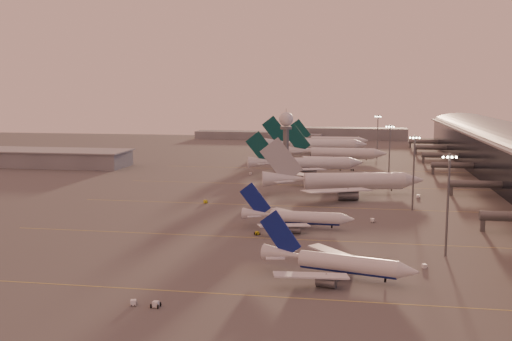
# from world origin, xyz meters

# --- Properties ---
(ground) EXTENTS (700.00, 700.00, 0.00)m
(ground) POSITION_xyz_m (0.00, 0.00, 0.00)
(ground) COLOR #504D4E
(ground) RESTS_ON ground
(taxiway_markings) EXTENTS (180.00, 185.25, 0.02)m
(taxiway_markings) POSITION_xyz_m (30.00, 56.00, 0.01)
(taxiway_markings) COLOR #D6C14B
(taxiway_markings) RESTS_ON ground
(hangar) EXTENTS (82.00, 27.00, 8.50)m
(hangar) POSITION_xyz_m (-120.00, 140.00, 4.32)
(hangar) COLOR slate
(hangar) RESTS_ON ground
(radar_tower) EXTENTS (6.40, 6.40, 31.10)m
(radar_tower) POSITION_xyz_m (5.00, 120.00, 20.95)
(radar_tower) COLOR slate
(radar_tower) RESTS_ON ground
(mast_a) EXTENTS (3.60, 0.56, 25.00)m
(mast_a) POSITION_xyz_m (58.00, 0.00, 13.74)
(mast_a) COLOR slate
(mast_a) RESTS_ON ground
(mast_b) EXTENTS (3.60, 0.56, 25.00)m
(mast_b) POSITION_xyz_m (55.00, 55.00, 13.74)
(mast_b) COLOR slate
(mast_b) RESTS_ON ground
(mast_c) EXTENTS (3.60, 0.56, 25.00)m
(mast_c) POSITION_xyz_m (50.00, 110.00, 13.74)
(mast_c) COLOR slate
(mast_c) RESTS_ON ground
(mast_d) EXTENTS (3.60, 0.56, 25.00)m
(mast_d) POSITION_xyz_m (48.00, 200.00, 13.74)
(mast_d) COLOR slate
(mast_d) RESTS_ON ground
(distant_horizon) EXTENTS (165.00, 37.50, 9.00)m
(distant_horizon) POSITION_xyz_m (2.62, 325.14, 3.89)
(distant_horizon) COLOR slate
(distant_horizon) RESTS_ON ground
(narrowbody_near) EXTENTS (34.33, 27.05, 13.67)m
(narrowbody_near) POSITION_xyz_m (32.59, -21.27, 2.77)
(narrowbody_near) COLOR silver
(narrowbody_near) RESTS_ON ground
(narrowbody_mid) EXTENTS (33.43, 26.68, 13.06)m
(narrowbody_mid) POSITION_xyz_m (19.80, 22.89, 2.64)
(narrowbody_mid) COLOR silver
(narrowbody_mid) RESTS_ON ground
(widebody_white) EXTENTS (61.77, 49.01, 21.98)m
(widebody_white) POSITION_xyz_m (31.76, 81.01, 3.81)
(widebody_white) COLOR silver
(widebody_white) RESTS_ON ground
(greentail_a) EXTENTS (54.78, 43.67, 20.33)m
(greentail_a) POSITION_xyz_m (12.96, 134.26, 3.59)
(greentail_a) COLOR silver
(greentail_a) RESTS_ON ground
(greentail_b) EXTENTS (56.14, 45.38, 20.41)m
(greentail_b) POSITION_xyz_m (25.18, 182.18, 3.60)
(greentail_b) COLOR silver
(greentail_b) RESTS_ON ground
(greentail_c) EXTENTS (64.17, 51.42, 23.45)m
(greentail_c) POSITION_xyz_m (11.61, 220.81, 4.14)
(greentail_c) COLOR silver
(greentail_c) RESTS_ON ground
(greentail_d) EXTENTS (52.87, 42.68, 19.20)m
(greentail_d) POSITION_xyz_m (18.41, 263.06, 3.39)
(greentail_d) COLOR silver
(greentail_d) RESTS_ON ground
(gsv_truck_a) EXTENTS (5.78, 3.31, 2.21)m
(gsv_truck_a) POSITION_xyz_m (-3.94, -43.90, 1.12)
(gsv_truck_a) COLOR white
(gsv_truck_a) RESTS_ON ground
(gsv_tug_near) EXTENTS (2.40, 3.80, 1.05)m
(gsv_tug_near) POSITION_xyz_m (0.07, -44.25, 0.54)
(gsv_tug_near) COLOR white
(gsv_tug_near) RESTS_ON ground
(gsv_catering_a) EXTENTS (5.03, 3.83, 3.78)m
(gsv_catering_a) POSITION_xyz_m (52.06, -10.91, 1.89)
(gsv_catering_a) COLOR white
(gsv_catering_a) RESTS_ON ground
(gsv_tug_mid) EXTENTS (3.33, 3.54, 0.87)m
(gsv_tug_mid) POSITION_xyz_m (9.62, 13.24, 0.45)
(gsv_tug_mid) COLOR gold
(gsv_tug_mid) RESTS_ON ground
(gsv_truck_b) EXTENTS (6.18, 2.51, 2.46)m
(gsv_truck_b) POSITION_xyz_m (42.01, 34.23, 1.25)
(gsv_truck_b) COLOR white
(gsv_truck_b) RESTS_ON ground
(gsv_truck_c) EXTENTS (5.74, 5.42, 2.35)m
(gsv_truck_c) POSITION_xyz_m (-15.48, 55.47, 1.20)
(gsv_truck_c) COLOR gold
(gsv_truck_c) RESTS_ON ground
(gsv_catering_b) EXTENTS (5.73, 3.18, 4.47)m
(gsv_catering_b) POSITION_xyz_m (59.30, 78.15, 2.24)
(gsv_catering_b) COLOR white
(gsv_catering_b) RESTS_ON ground
(gsv_truck_d) EXTENTS (2.94, 5.51, 2.11)m
(gsv_truck_d) POSITION_xyz_m (-12.17, 126.66, 1.08)
(gsv_truck_d) COLOR white
(gsv_truck_d) RESTS_ON ground
(gsv_tug_hangar) EXTENTS (3.65, 2.24, 1.03)m
(gsv_tug_hangar) POSITION_xyz_m (34.53, 147.99, 0.53)
(gsv_tug_hangar) COLOR slate
(gsv_tug_hangar) RESTS_ON ground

